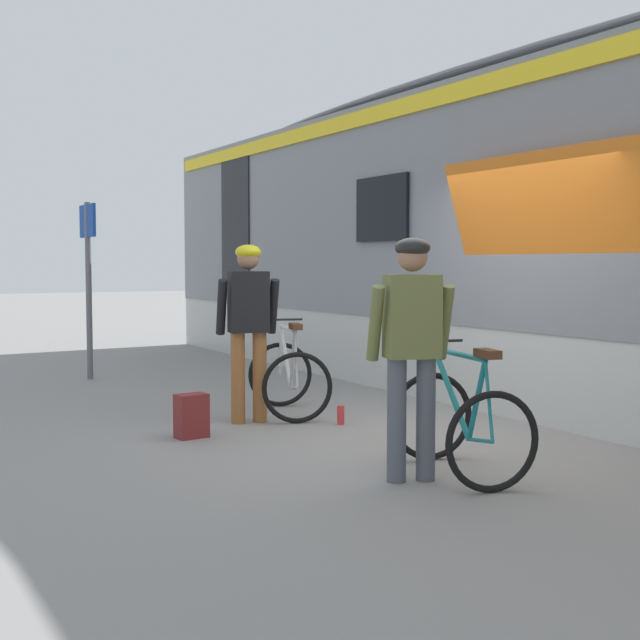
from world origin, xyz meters
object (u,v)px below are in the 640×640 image
object	(u,v)px
cyclist_far_in_olive	(412,337)
platform_sign_post	(88,260)
bicycle_far_teal	(460,422)
backpack_on_platform	(192,416)
cyclist_near_in_dark	(248,317)
train_car	(544,231)
water_bottle_near_the_bikes	(341,415)
bicycle_near_silver	(288,376)

from	to	relation	value
cyclist_far_in_olive	platform_sign_post	world-z (taller)	platform_sign_post
bicycle_far_teal	platform_sign_post	distance (m)	6.85
cyclist_far_in_olive	backpack_on_platform	world-z (taller)	cyclist_far_in_olive
cyclist_near_in_dark	bicycle_far_teal	bearing A→B (deg)	-80.11
cyclist_near_in_dark	backpack_on_platform	bearing A→B (deg)	-151.32
cyclist_near_in_dark	train_car	bearing A→B (deg)	-0.81
train_car	bicycle_far_teal	distance (m)	4.58
cyclist_near_in_dark	cyclist_far_in_olive	world-z (taller)	same
cyclist_far_in_olive	backpack_on_platform	distance (m)	2.53
water_bottle_near_the_bikes	platform_sign_post	world-z (taller)	platform_sign_post
train_car	bicycle_near_silver	size ratio (longest dim) A/B	13.11
cyclist_near_in_dark	backpack_on_platform	distance (m)	1.22
train_car	water_bottle_near_the_bikes	xyz separation A→B (m)	(-3.14, -0.49, -1.87)
cyclist_near_in_dark	bicycle_near_silver	world-z (taller)	cyclist_near_in_dark
cyclist_near_in_dark	backpack_on_platform	world-z (taller)	cyclist_near_in_dark
backpack_on_platform	bicycle_near_silver	bearing A→B (deg)	18.06
bicycle_far_teal	train_car	bearing A→B (deg)	37.88
cyclist_near_in_dark	backpack_on_platform	size ratio (longest dim) A/B	4.40
train_car	backpack_on_platform	size ratio (longest dim) A/B	40.44
backpack_on_platform	cyclist_far_in_olive	bearing A→B (deg)	-76.77
cyclist_near_in_dark	cyclist_far_in_olive	bearing A→B (deg)	-88.71
cyclist_far_in_olive	bicycle_near_silver	bearing A→B (deg)	80.32
cyclist_far_in_olive	bicycle_far_teal	xyz separation A→B (m)	(0.41, -0.05, -0.65)
bicycle_near_silver	backpack_on_platform	xyz separation A→B (m)	(-1.31, -0.61, -0.20)
backpack_on_platform	cyclist_near_in_dark	bearing A→B (deg)	21.61
train_car	water_bottle_near_the_bikes	bearing A→B (deg)	-171.06
water_bottle_near_the_bikes	bicycle_near_silver	bearing A→B (deg)	104.20
train_car	backpack_on_platform	world-z (taller)	train_car
platform_sign_post	train_car	bearing A→B (deg)	-42.28
cyclist_near_in_dark	platform_sign_post	xyz separation A→B (m)	(-0.54, 3.96, 0.57)
cyclist_near_in_dark	cyclist_far_in_olive	size ratio (longest dim) A/B	1.00
platform_sign_post	cyclist_near_in_dark	bearing A→B (deg)	-82.20
bicycle_near_silver	platform_sign_post	size ratio (longest dim) A/B	0.51
cyclist_near_in_dark	platform_sign_post	world-z (taller)	platform_sign_post
train_car	cyclist_near_in_dark	xyz separation A→B (m)	(-3.87, 0.05, -0.91)
backpack_on_platform	water_bottle_near_the_bikes	world-z (taller)	backpack_on_platform
platform_sign_post	water_bottle_near_the_bikes	bearing A→B (deg)	-74.19
cyclist_near_in_dark	water_bottle_near_the_bikes	bearing A→B (deg)	-36.79
cyclist_far_in_olive	bicycle_near_silver	size ratio (longest dim) A/B	1.43
water_bottle_near_the_bikes	platform_sign_post	xyz separation A→B (m)	(-1.28, 4.51, 1.53)
train_car	platform_sign_post	size ratio (longest dim) A/B	6.74
bicycle_near_silver	backpack_on_platform	distance (m)	1.46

